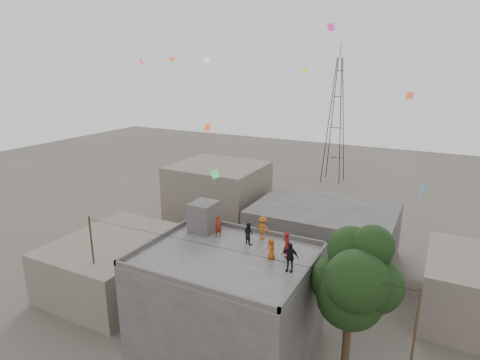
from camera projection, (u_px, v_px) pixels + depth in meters
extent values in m
plane|color=#4C453E|center=(227.00, 343.00, 25.32)|extent=(140.00, 140.00, 0.00)
cube|color=#454340|center=(227.00, 302.00, 24.49)|extent=(10.00, 8.00, 6.00)
cube|color=#54524F|center=(227.00, 256.00, 23.66)|extent=(10.00, 8.00, 0.10)
cube|color=#454340|center=(255.00, 230.00, 26.95)|extent=(10.00, 0.15, 0.30)
cube|color=#454340|center=(189.00, 284.00, 20.25)|extent=(10.00, 0.15, 0.30)
cube|color=#454340|center=(307.00, 272.00, 21.42)|extent=(0.15, 8.00, 0.30)
cube|color=#454340|center=(160.00, 237.00, 25.78)|extent=(0.15, 8.00, 0.30)
cube|color=#454340|center=(204.00, 216.00, 27.00)|extent=(1.60, 1.80, 2.00)
cube|color=#6A5F53|center=(117.00, 263.00, 31.35)|extent=(8.00, 10.00, 4.00)
cube|color=#454340|center=(323.00, 233.00, 35.69)|extent=(12.00, 9.00, 5.00)
cube|color=#6A5F53|center=(218.00, 197.00, 42.44)|extent=(9.00, 8.00, 7.00)
cube|color=#6A5F53|center=(480.00, 292.00, 27.04)|extent=(7.00, 8.00, 4.40)
cylinder|color=black|center=(346.00, 347.00, 22.01)|extent=(0.44, 0.44, 4.00)
cylinder|color=black|center=(351.00, 322.00, 21.58)|extent=(0.64, 0.91, 2.14)
sphere|color=black|center=(350.00, 296.00, 21.13)|extent=(3.60, 3.60, 3.60)
sphere|color=black|center=(374.00, 285.00, 20.67)|extent=(3.00, 3.00, 3.00)
sphere|color=black|center=(336.00, 281.00, 21.84)|extent=(2.80, 2.80, 2.80)
sphere|color=black|center=(357.00, 281.00, 19.88)|extent=(3.20, 3.20, 3.20)
sphere|color=black|center=(352.00, 250.00, 21.42)|extent=(2.60, 2.60, 2.60)
sphere|color=black|center=(373.00, 246.00, 20.51)|extent=(2.20, 2.20, 2.20)
cylinder|color=black|center=(94.00, 267.00, 27.23)|extent=(0.12, 0.12, 7.40)
cylinder|color=black|center=(412.00, 358.00, 18.80)|extent=(0.12, 0.12, 7.40)
cylinder|color=black|center=(223.00, 248.00, 22.05)|extent=(20.00, 0.52, 0.02)
cylinder|color=black|center=(329.00, 122.00, 58.40)|extent=(1.27, 1.27, 18.01)
cylinder|color=black|center=(340.00, 123.00, 57.65)|extent=(1.27, 1.27, 18.01)
cylinder|color=black|center=(343.00, 121.00, 59.10)|extent=(1.27, 1.27, 18.01)
cylinder|color=black|center=(332.00, 121.00, 59.85)|extent=(1.27, 1.27, 18.01)
cube|color=black|center=(334.00, 157.00, 60.23)|extent=(2.36, 0.08, 0.08)
cube|color=black|center=(334.00, 157.00, 60.23)|extent=(0.08, 2.36, 0.08)
cube|color=black|center=(336.00, 128.00, 59.00)|extent=(1.81, 0.08, 0.08)
cube|color=black|center=(336.00, 128.00, 59.00)|extent=(0.08, 1.81, 0.08)
cube|color=black|center=(338.00, 97.00, 57.76)|extent=(1.26, 0.08, 0.08)
cube|color=black|center=(338.00, 97.00, 57.76)|extent=(0.08, 1.26, 0.08)
cube|color=black|center=(339.00, 71.00, 56.77)|extent=(0.82, 0.08, 0.08)
cube|color=black|center=(339.00, 71.00, 56.77)|extent=(0.08, 0.82, 0.08)
cylinder|color=black|center=(341.00, 50.00, 56.00)|extent=(0.08, 0.08, 2.00)
imported|color=maroon|center=(287.00, 245.00, 23.06)|extent=(0.72, 0.66, 1.65)
imported|color=#A94C13|center=(271.00, 249.00, 23.10)|extent=(0.71, 0.59, 1.24)
imported|color=black|center=(249.00, 233.00, 25.04)|extent=(0.83, 0.75, 1.40)
imported|color=black|center=(290.00, 257.00, 21.64)|extent=(1.00, 0.48, 1.66)
imported|color=#AC5713|center=(263.00, 228.00, 25.69)|extent=(1.02, 0.63, 1.52)
imported|color=maroon|center=(218.00, 226.00, 26.07)|extent=(0.59, 0.63, 1.44)
plane|color=#F35919|center=(207.00, 127.00, 30.73)|extent=(0.56, 0.29, 0.51)
plane|color=#FF28A9|center=(331.00, 27.00, 28.13)|extent=(0.59, 0.42, 0.48)
plane|color=#D6F225|center=(304.00, 70.00, 29.23)|extent=(0.34, 0.36, 0.32)
plane|color=blue|center=(422.00, 189.00, 21.15)|extent=(0.34, 0.59, 0.53)
plane|color=white|center=(207.00, 60.00, 32.85)|extent=(0.55, 0.40, 0.44)
plane|color=#37D051|center=(215.00, 174.00, 24.52)|extent=(0.40, 0.55, 0.46)
plane|color=#DE6034|center=(410.00, 96.00, 25.15)|extent=(0.45, 0.16, 0.43)
plane|color=#FF581A|center=(172.00, 59.00, 24.13)|extent=(0.37, 0.27, 0.26)
plane|color=#FC4F97|center=(142.00, 62.00, 28.32)|extent=(0.44, 0.32, 0.34)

